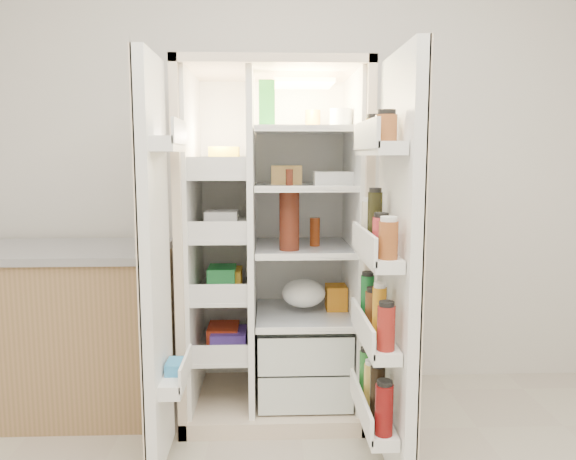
{
  "coord_description": "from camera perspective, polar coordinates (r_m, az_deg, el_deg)",
  "views": [
    {
      "loc": [
        -0.16,
        -1.21,
        1.35
      ],
      "look_at": [
        -0.07,
        1.25,
        1.02
      ],
      "focal_mm": 34.0,
      "sensor_mm": 36.0,
      "label": 1
    }
  ],
  "objects": [
    {
      "name": "refrigerator",
      "position": [
        2.92,
        -1.19,
        -4.25
      ],
      "size": [
        0.93,
        0.7,
        1.8
      ],
      "color": "beige",
      "rests_on": "floor"
    },
    {
      "name": "fridge_door",
      "position": [
        2.27,
        10.9,
        -4.52
      ],
      "size": [
        0.17,
        0.58,
        1.72
      ],
      "color": "white",
      "rests_on": "floor"
    },
    {
      "name": "wall_back",
      "position": [
        3.21,
        0.67,
        7.7
      ],
      "size": [
        4.0,
        0.02,
        2.7
      ],
      "primitive_type": "cube",
      "color": "silver",
      "rests_on": "floor"
    },
    {
      "name": "kitchen_counter",
      "position": [
        3.19,
        -23.45,
        -9.48
      ],
      "size": [
        1.22,
        0.65,
        0.88
      ],
      "color": "#96704B",
      "rests_on": "floor"
    },
    {
      "name": "freezer_door",
      "position": [
        2.35,
        -13.66,
        -3.79
      ],
      "size": [
        0.15,
        0.4,
        1.72
      ],
      "color": "white",
      "rests_on": "floor"
    }
  ]
}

